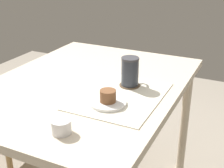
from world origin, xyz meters
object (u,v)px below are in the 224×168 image
object	(u,v)px
pastry_plate	(108,103)
dining_table	(87,98)
sugar_bowl	(61,127)
coffee_mug	(130,71)
pastry	(108,96)

from	to	relation	value
pastry_plate	dining_table	bearing A→B (deg)	49.60
dining_table	pastry_plate	bearing A→B (deg)	-130.40
sugar_bowl	coffee_mug	bearing A→B (deg)	-6.95
sugar_bowl	pastry_plate	bearing A→B (deg)	-11.09
pastry_plate	coffee_mug	world-z (taller)	coffee_mug
dining_table	pastry	world-z (taller)	pastry
coffee_mug	sugar_bowl	distance (m)	0.48
dining_table	coffee_mug	xyz separation A→B (m)	(0.04, -0.20, 0.16)
dining_table	pastry	size ratio (longest dim) A/B	17.45
dining_table	coffee_mug	world-z (taller)	coffee_mug
pastry_plate	pastry	size ratio (longest dim) A/B	2.27
pastry_plate	sugar_bowl	size ratio (longest dim) A/B	2.14
pastry_plate	coffee_mug	size ratio (longest dim) A/B	1.14
dining_table	sugar_bowl	size ratio (longest dim) A/B	16.41
pastry_plate	sugar_bowl	bearing A→B (deg)	168.91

